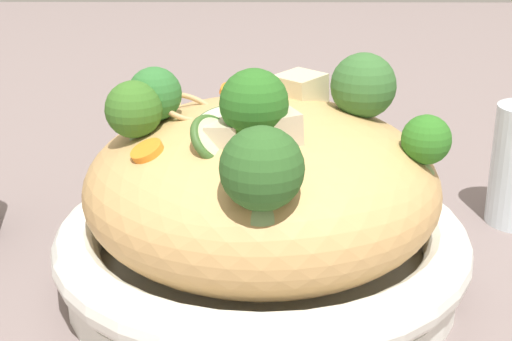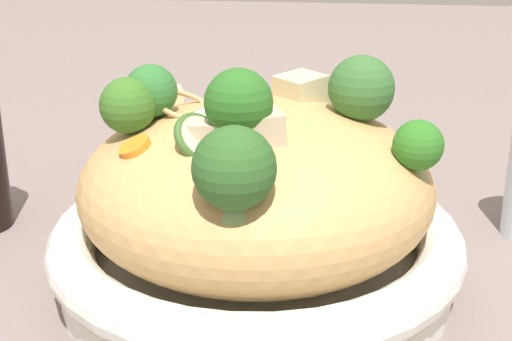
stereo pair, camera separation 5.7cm
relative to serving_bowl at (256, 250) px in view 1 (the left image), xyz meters
name	(u,v)px [view 1 (the left image)]	position (x,y,z in m)	size (l,w,h in m)	color
ground_plane	(256,284)	(0.00, 0.00, -0.03)	(3.00, 3.00, 0.00)	slate
serving_bowl	(256,250)	(0.00, 0.00, 0.00)	(0.32, 0.32, 0.06)	white
noodle_heap	(256,186)	(0.00, 0.00, 0.05)	(0.27, 0.27, 0.13)	tan
broccoli_florets	(263,118)	(-0.01, 0.04, 0.12)	(0.26, 0.20, 0.08)	#98B868
carrot_coins	(228,110)	(0.02, -0.04, 0.10)	(0.14, 0.17, 0.02)	orange
zucchini_slices	(210,131)	(0.03, 0.05, 0.11)	(0.05, 0.07, 0.03)	beige
chicken_chunks	(240,108)	(0.01, -0.02, 0.11)	(0.15, 0.15, 0.05)	beige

